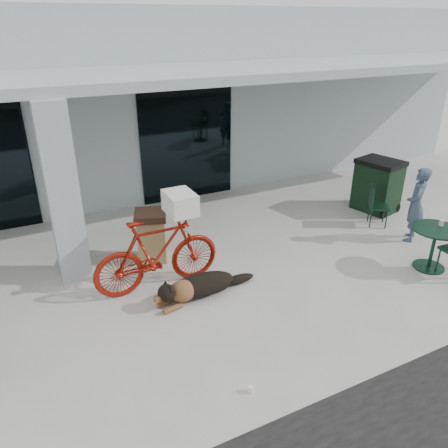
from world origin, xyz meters
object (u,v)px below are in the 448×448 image
cafe_table_far (433,248)px  person (416,205)px  trash_receptacle (152,236)px  wheeled_bin (377,185)px  bicycle (157,254)px  cafe_chair_far_a (379,206)px  dog (200,284)px

cafe_table_far → person: 1.24m
trash_receptacle → wheeled_bin: wheeled_bin is taller
bicycle → person: size_ratio=1.39×
cafe_chair_far_a → cafe_table_far: bearing=-159.2°
dog → bicycle: bearing=122.5°
cafe_table_far → dog: bearing=165.8°
cafe_table_far → person: size_ratio=0.55×
person → wheeled_bin: size_ratio=1.26×
person → wheeled_bin: 1.62m
dog → trash_receptacle: trash_receptacle is taller
person → trash_receptacle: size_ratio=1.60×
dog → person: 4.82m
dog → trash_receptacle: bearing=90.9°
dog → trash_receptacle: size_ratio=1.40×
bicycle → wheeled_bin: (5.79, 0.92, -0.03)m
person → dog: bearing=-37.9°
cafe_chair_far_a → person: (0.11, -0.84, 0.33)m
bicycle → person: bearing=-97.3°
person → trash_receptacle: (-5.10, 1.61, -0.29)m
cafe_table_far → trash_receptacle: bearing=149.8°
bicycle → trash_receptacle: size_ratio=2.22×
trash_receptacle → person: bearing=-17.5°
cafe_table_far → cafe_chair_far_a: bearing=75.2°
cafe_chair_far_a → wheeled_bin: wheeled_bin is taller
bicycle → cafe_chair_far_a: size_ratio=2.40×
dog → person: (4.78, -0.04, 0.55)m
dog → cafe_chair_far_a: cafe_chair_far_a is taller
dog → wheeled_bin: size_ratio=1.11×
person → wheeled_bin: bearing=-144.7°
bicycle → dog: (0.53, -0.57, -0.42)m
wheeled_bin → person: bearing=-120.4°
cafe_chair_far_a → person: 0.91m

